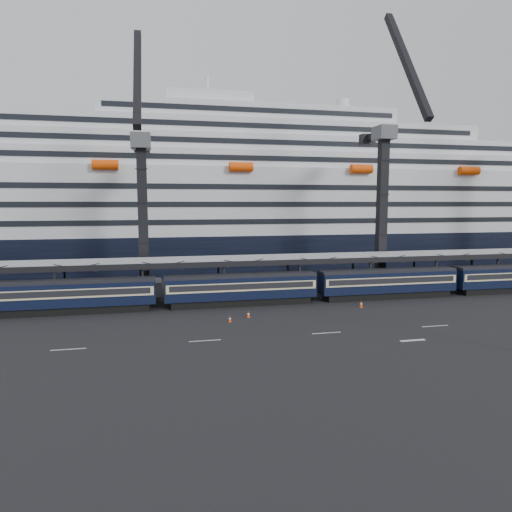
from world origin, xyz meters
name	(u,v)px	position (x,y,z in m)	size (l,w,h in m)	color
ground	(331,322)	(0.00, 0.00, 0.00)	(260.00, 260.00, 0.00)	black
lane_markings	(426,330)	(8.15, -5.23, 0.01)	(111.00, 4.27, 0.02)	beige
train	(267,287)	(-4.65, 10.00, 2.20)	(133.05, 3.00, 4.05)	black
canopy	(294,258)	(0.00, 14.00, 5.25)	(130.00, 6.25, 5.53)	gray
cruise_ship	(243,205)	(-1.08, 45.99, 12.34)	(214.09, 28.84, 34.00)	black
crane_dark_near	(143,209)	(-20.00, 18.59, 11.93)	(4.50, 17.75, 35.08)	#47494E
crane_dark_mid	(384,199)	(15.00, 17.59, 13.36)	(4.50, 18.24, 39.64)	#47494E
traffic_cone_c	(230,319)	(-10.69, 2.18, 0.34)	(0.35, 0.35, 0.69)	#FF4A08
traffic_cone_d	(248,314)	(-8.34, 3.68, 0.36)	(0.37, 0.37, 0.73)	#FF4A08
traffic_cone_e	(361,304)	(6.17, 5.59, 0.42)	(0.42, 0.42, 0.85)	#FF4A08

